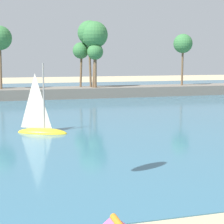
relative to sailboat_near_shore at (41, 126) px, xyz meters
name	(u,v)px	position (x,y,z in m)	size (l,w,h in m)	color
sea	(25,102)	(-0.47, 25.11, -0.65)	(220.00, 90.20, 0.06)	#386B84
palm_headland	(26,78)	(-0.11, 30.12, 2.95)	(110.92, 6.39, 13.31)	slate
sailboat_near_shore	(41,126)	(0.00, 0.00, 0.00)	(4.86, 3.29, 6.83)	yellow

